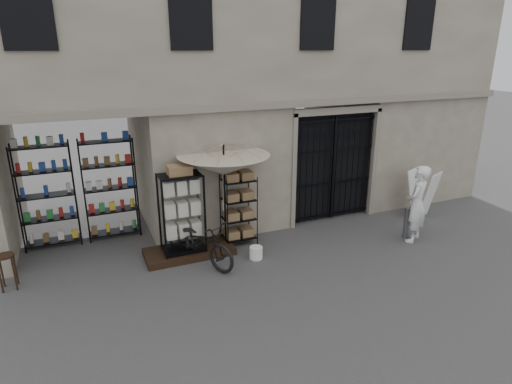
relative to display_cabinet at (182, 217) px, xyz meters
name	(u,v)px	position (x,y,z in m)	size (l,w,h in m)	color
ground	(315,264)	(2.53, -1.51, -0.95)	(80.00, 80.00, 0.00)	black
main_building	(245,48)	(2.53, 2.49, 3.55)	(14.00, 4.00, 9.00)	gray
shop_recess	(81,188)	(-1.97, 1.29, 0.55)	(3.00, 1.70, 3.00)	black
shop_shelving	(79,192)	(-2.02, 1.79, 0.30)	(2.70, 0.50, 2.50)	black
iron_gate	(330,165)	(4.28, 0.77, 0.55)	(2.50, 0.21, 3.00)	black
step_platform	(189,252)	(0.13, 0.04, -0.88)	(2.00, 0.90, 0.15)	black
display_cabinet	(182,217)	(0.00, 0.00, 0.00)	(1.01, 0.78, 1.94)	black
wire_rack	(239,211)	(1.41, 0.20, -0.12)	(0.82, 0.64, 1.69)	black
market_umbrella	(224,159)	(1.05, 0.13, 1.18)	(2.22, 2.25, 2.97)	black
white_bucket	(256,253)	(1.47, -0.73, -0.81)	(0.29, 0.29, 0.28)	white
bicycle	(200,263)	(0.24, -0.46, -0.95)	(0.69, 1.04, 1.97)	black
wooden_stool	(8,271)	(-3.48, 0.00, -0.57)	(0.36, 0.36, 0.73)	black
steel_bollard	(407,223)	(5.35, -1.16, -0.56)	(0.14, 0.14, 0.78)	slate
shopkeeper	(412,240)	(5.39, -1.37, -0.95)	(0.69, 1.90, 0.45)	silver
easel_sign	(422,194)	(6.68, -0.24, -0.28)	(0.85, 0.90, 1.31)	silver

